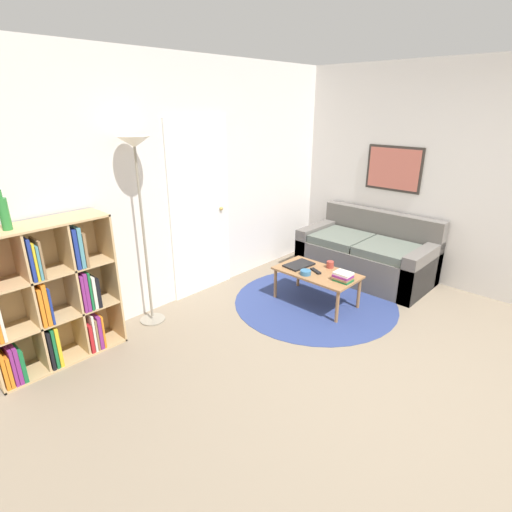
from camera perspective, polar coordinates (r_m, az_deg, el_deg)
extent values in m
plane|color=gray|center=(3.44, 21.91, -18.81)|extent=(14.00, 14.00, 0.00)
cube|color=silver|center=(4.45, -10.20, 10.04)|extent=(7.59, 0.05, 2.60)
cube|color=white|center=(4.59, -7.94, 6.59)|extent=(0.84, 0.02, 1.99)
sphere|color=tan|center=(4.77, -4.99, 6.76)|extent=(0.04, 0.04, 0.04)
cube|color=silver|center=(5.43, 20.00, 11.06)|extent=(0.05, 5.71, 2.60)
cube|color=#332D28|center=(5.42, 19.09, 11.71)|extent=(0.02, 0.72, 0.56)
cube|color=#C66656|center=(5.41, 19.04, 11.70)|extent=(0.01, 0.66, 0.50)
cylinder|color=navy|center=(4.63, 8.44, -6.45)|extent=(1.83, 1.83, 0.01)
cube|color=tan|center=(3.93, -20.21, -2.77)|extent=(0.02, 0.34, 1.24)
cube|color=tan|center=(3.57, -28.79, 3.97)|extent=(1.05, 0.34, 0.02)
cube|color=tan|center=(4.05, -25.72, -12.81)|extent=(1.05, 0.34, 0.02)
cube|color=tan|center=(3.91, -28.02, -4.19)|extent=(1.05, 0.02, 1.24)
cube|color=tan|center=(3.72, -29.59, -5.70)|extent=(0.02, 0.32, 1.21)
cube|color=tan|center=(3.81, -24.82, -4.23)|extent=(0.02, 0.32, 1.21)
cube|color=tan|center=(3.85, -26.68, -7.66)|extent=(1.02, 0.32, 0.02)
cube|color=tan|center=(3.69, -27.69, -2.13)|extent=(1.02, 0.32, 0.02)
cube|color=orange|center=(3.83, -32.66, -13.34)|extent=(0.03, 0.24, 0.30)
cube|color=orange|center=(3.85, -32.15, -13.41)|extent=(0.03, 0.24, 0.27)
cube|color=#7F287A|center=(3.85, -31.83, -12.82)|extent=(0.02, 0.27, 0.33)
cube|color=#7F287A|center=(3.82, -31.21, -12.93)|extent=(0.03, 0.19, 0.33)
cube|color=#196B38|center=(3.85, -30.76, -12.89)|extent=(0.03, 0.23, 0.29)
cube|color=black|center=(3.86, -27.66, -11.61)|extent=(0.03, 0.19, 0.35)
cube|color=#196B38|center=(3.88, -27.29, -11.29)|extent=(0.02, 0.22, 0.36)
cube|color=gold|center=(3.91, -26.98, -10.99)|extent=(0.03, 0.27, 0.37)
cube|color=#B21E23|center=(3.99, -23.05, -10.41)|extent=(0.03, 0.22, 0.27)
cube|color=silver|center=(3.97, -22.72, -9.77)|extent=(0.02, 0.22, 0.36)
cube|color=olive|center=(3.99, -22.34, -10.01)|extent=(0.02, 0.21, 0.30)
cube|color=#7F287A|center=(3.99, -21.94, -9.74)|extent=(0.03, 0.21, 0.33)
cube|color=orange|center=(4.01, -21.60, -9.62)|extent=(0.02, 0.22, 0.32)
cube|color=orange|center=(3.72, -28.88, -6.09)|extent=(0.03, 0.27, 0.33)
cube|color=orange|center=(3.72, -28.39, -5.70)|extent=(0.03, 0.27, 0.36)
cube|color=navy|center=(3.71, -27.76, -6.01)|extent=(0.02, 0.21, 0.32)
cube|color=#7F287A|center=(3.81, -24.15, -4.55)|extent=(0.03, 0.27, 0.34)
cube|color=#7F287A|center=(3.80, -23.63, -4.42)|extent=(0.03, 0.23, 0.35)
cube|color=#196B38|center=(3.82, -23.28, -4.24)|extent=(0.02, 0.26, 0.35)
cube|color=silver|center=(3.83, -22.70, -4.52)|extent=(0.03, 0.22, 0.30)
cube|color=black|center=(3.86, -22.39, -4.42)|extent=(0.03, 0.27, 0.28)
cube|color=navy|center=(3.54, -29.90, -0.31)|extent=(0.03, 0.21, 0.34)
cube|color=gold|center=(3.55, -29.44, -0.49)|extent=(0.02, 0.20, 0.31)
cube|color=teal|center=(3.59, -29.19, -0.47)|extent=(0.02, 0.27, 0.28)
cube|color=olive|center=(3.56, -28.72, -0.24)|extent=(0.02, 0.20, 0.31)
cube|color=navy|center=(3.65, -24.91, 1.13)|extent=(0.03, 0.23, 0.34)
cube|color=teal|center=(3.65, -24.34, 1.32)|extent=(0.03, 0.22, 0.35)
cube|color=olive|center=(3.69, -23.87, 1.12)|extent=(0.02, 0.24, 0.30)
cylinder|color=gray|center=(4.36, -14.54, -8.76)|extent=(0.26, 0.26, 0.01)
cylinder|color=gray|center=(3.99, -15.72, 2.79)|extent=(0.02, 0.02, 1.75)
cone|color=white|center=(3.83, -17.04, 15.35)|extent=(0.30, 0.30, 0.10)
cube|color=#66605B|center=(5.34, 15.27, -0.75)|extent=(0.87, 1.62, 0.42)
cube|color=#66605B|center=(5.57, 17.22, 2.10)|extent=(0.16, 1.62, 0.81)
cube|color=#66605B|center=(5.05, 22.58, -2.09)|extent=(0.87, 0.16, 0.56)
cube|color=#66605B|center=(5.66, 8.90, 1.76)|extent=(0.87, 0.16, 0.56)
cube|color=slate|center=(5.05, 18.32, 0.83)|extent=(0.67, 0.63, 0.10)
cube|color=slate|center=(5.33, 12.08, 2.50)|extent=(0.67, 0.63, 0.10)
cube|color=#996B42|center=(4.47, 8.70, -2.34)|extent=(0.51, 0.91, 0.02)
cylinder|color=#996B42|center=(4.18, 11.52, -7.12)|extent=(0.04, 0.04, 0.36)
cylinder|color=#996B42|center=(4.62, 2.79, -3.91)|extent=(0.04, 0.04, 0.36)
cylinder|color=#996B42|center=(4.52, 14.47, -5.15)|extent=(0.04, 0.04, 0.36)
cylinder|color=#996B42|center=(4.93, 6.07, -2.35)|extent=(0.04, 0.04, 0.36)
cube|color=black|center=(4.59, 6.15, -1.26)|extent=(0.35, 0.24, 0.02)
cylinder|color=teal|center=(4.36, 7.10, -2.35)|extent=(0.12, 0.12, 0.05)
cube|color=#196B38|center=(4.28, 12.32, -3.37)|extent=(0.15, 0.18, 0.02)
cube|color=olive|center=(4.27, 12.27, -3.12)|extent=(0.15, 0.18, 0.02)
cube|color=#7F287A|center=(4.27, 12.31, -2.80)|extent=(0.15, 0.18, 0.02)
cube|color=silver|center=(4.27, 12.37, -2.45)|extent=(0.15, 0.18, 0.03)
cylinder|color=#A33D33|center=(4.58, 10.55, -1.21)|extent=(0.08, 0.08, 0.08)
cube|color=black|center=(4.45, 8.52, -2.14)|extent=(0.10, 0.17, 0.02)
cylinder|color=#2D8438|center=(3.46, -32.28, 5.08)|extent=(0.07, 0.07, 0.24)
cylinder|color=#2D8438|center=(3.43, -32.76, 7.47)|extent=(0.03, 0.03, 0.06)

